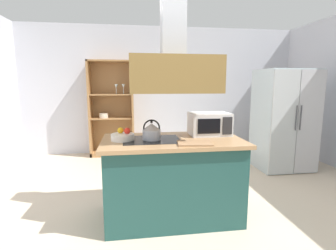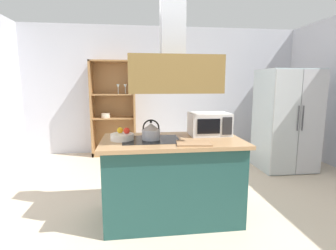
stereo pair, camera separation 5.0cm
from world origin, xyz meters
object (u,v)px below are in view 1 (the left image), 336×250
at_px(refrigerator, 284,120).
at_px(fruit_bowl, 123,136).
at_px(kettle, 152,131).
at_px(cutting_board, 195,143).
at_px(dish_cabinet, 112,113).
at_px(microwave, 209,124).

xyz_separation_m(refrigerator, fruit_bowl, (-2.74, -1.41, 0.07)).
distance_m(refrigerator, kettle, 2.83).
height_order(cutting_board, fruit_bowl, fruit_bowl).
bearing_deg(cutting_board, refrigerator, 39.66).
bearing_deg(dish_cabinet, microwave, -63.33).
bearing_deg(fruit_bowl, kettle, -3.85).
height_order(kettle, fruit_bowl, kettle).
bearing_deg(refrigerator, cutting_board, -140.34).
height_order(dish_cabinet, microwave, dish_cabinet).
relative_size(refrigerator, fruit_bowl, 7.04).
xyz_separation_m(dish_cabinet, cutting_board, (1.02, -3.04, 0.03)).
xyz_separation_m(kettle, cutting_board, (0.41, -0.25, -0.08)).
relative_size(kettle, cutting_board, 0.64).
relative_size(microwave, fruit_bowl, 1.87).
bearing_deg(microwave, dish_cabinet, 116.67).
bearing_deg(refrigerator, dish_cabinet, 155.94).
height_order(dish_cabinet, kettle, dish_cabinet).
xyz_separation_m(refrigerator, cutting_board, (-2.03, -1.68, 0.04)).
relative_size(dish_cabinet, microwave, 4.26).
bearing_deg(kettle, dish_cabinet, 102.40).
relative_size(dish_cabinet, fruit_bowl, 7.95).
distance_m(refrigerator, fruit_bowl, 3.08).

